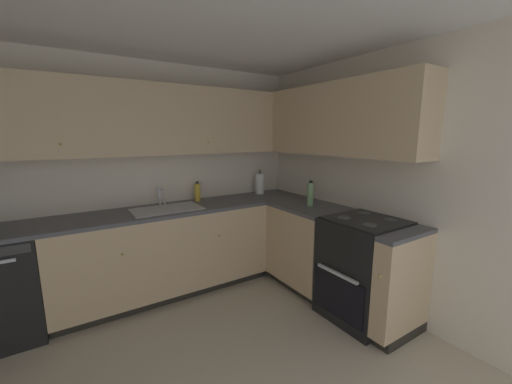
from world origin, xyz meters
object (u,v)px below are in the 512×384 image
Objects in this scene: oven_range at (363,268)px; soap_bottle at (197,192)px; oil_bottle at (310,194)px; paper_towel_roll at (260,184)px.

soap_bottle is at bearing 120.86° from oven_range.
oil_bottle reaches higher than soap_bottle.
paper_towel_roll is at bearing -1.37° from soap_bottle.
oil_bottle is (-0.02, 0.70, 0.57)m from oven_range.
soap_bottle is 0.83m from paper_towel_roll.
paper_towel_roll is (0.83, -0.02, 0.03)m from soap_bottle.
soap_bottle is (-0.94, 1.57, 0.55)m from oven_range.
paper_towel_roll is (-0.10, 1.55, 0.58)m from oven_range.
oil_bottle is at bearing 91.55° from oven_range.
oven_range is 0.91m from oil_bottle.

